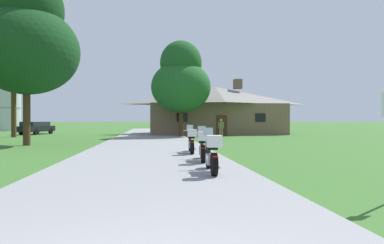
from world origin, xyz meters
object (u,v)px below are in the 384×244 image
Objects in this scene: motorcycle_silver_farthest_in_row at (191,141)px; tree_by_lodge_front at (181,80)px; motorcycle_yellow_second_in_row at (203,146)px; tree_left_far at (14,56)px; tree_left_near at (26,38)px; metal_silo_distant at (8,105)px; parked_black_suv_far_left at (36,127)px; bystander_olive_shirt_near_lodge at (221,127)px; motorcycle_green_nearest_to_camera at (212,154)px.

motorcycle_silver_farthest_in_row is 17.08m from tree_by_lodge_front.
motorcycle_yellow_second_in_row is 0.23× the size of tree_by_lodge_front.
tree_left_near is at bearing -65.10° from tree_left_far.
tree_left_far is (-4.92, 10.59, 0.78)m from tree_left_near.
metal_silo_distant reaches higher than parked_black_suv_far_left.
motorcycle_silver_farthest_in_row is at bearing -43.00° from parked_black_suv_far_left.
motorcycle_yellow_second_in_row is 20.04m from tree_by_lodge_front.
bystander_olive_shirt_near_lodge reaches higher than motorcycle_yellow_second_in_row.
metal_silo_distant is at bearing 126.55° from motorcycle_yellow_second_in_row.
tree_by_lodge_front is at bearing 89.38° from motorcycle_silver_farthest_in_row.
bystander_olive_shirt_near_lodge is 21.08m from parked_black_suv_far_left.
motorcycle_green_nearest_to_camera is 5.89m from motorcycle_silver_farthest_in_row.
motorcycle_green_nearest_to_camera is 0.28× the size of metal_silo_distant.
motorcycle_green_nearest_to_camera is at bearing -88.21° from motorcycle_silver_farthest_in_row.
tree_left_far is at bearing -73.83° from parked_black_suv_far_left.
tree_left_near is 1.45× the size of metal_silo_distant.
motorcycle_green_nearest_to_camera is at bearing 67.65° from bystander_olive_shirt_near_lodge.
parked_black_suv_far_left is (-19.12, 8.87, -0.17)m from bystander_olive_shirt_near_lodge.
parked_black_suv_far_left is (-15.59, 7.10, -4.65)m from tree_by_lodge_front.
motorcycle_silver_farthest_in_row is 0.28× the size of metal_silo_distant.
tree_left_near is 1.00× the size of tree_left_far.
motorcycle_silver_farthest_in_row is 0.19× the size of tree_left_near.
tree_left_far is at bearing 125.09° from motorcycle_green_nearest_to_camera.
motorcycle_green_nearest_to_camera is at bearing -92.44° from tree_by_lodge_front.
motorcycle_silver_farthest_in_row is 13.15m from tree_left_near.
tree_left_near reaches higher than motorcycle_silver_farthest_in_row.
tree_left_far is 9.25m from parked_black_suv_far_left.
tree_left_far reaches higher than tree_by_lodge_front.
parked_black_suv_far_left is (-14.64, 29.36, 0.16)m from motorcycle_green_nearest_to_camera.
tree_left_far is at bearing -66.68° from metal_silo_distant.
motorcycle_green_nearest_to_camera is 32.81m from parked_black_suv_far_left.
motorcycle_silver_farthest_in_row is 0.42× the size of parked_black_suv_far_left.
bystander_olive_shirt_near_lodge reaches higher than motorcycle_silver_farthest_in_row.
metal_silo_distant is (-27.27, 21.72, 2.84)m from bystander_olive_shirt_near_lodge.
parked_black_suv_far_left is at bearing 106.60° from tree_left_near.
motorcycle_yellow_second_in_row is 0.19× the size of tree_left_near.
tree_left_near is (-9.59, 12.41, 6.10)m from motorcycle_green_nearest_to_camera.
motorcycle_green_nearest_to_camera is 0.23× the size of tree_by_lodge_front.
motorcycle_yellow_second_in_row is 1.00× the size of motorcycle_silver_farthest_in_row.
tree_left_near is at bearing 19.86° from bystander_olive_shirt_near_lodge.
tree_by_lodge_front is (0.88, 16.37, 4.80)m from motorcycle_silver_farthest_in_row.
tree_by_lodge_front is (0.95, 22.25, 4.80)m from motorcycle_green_nearest_to_camera.
tree_left_far reaches higher than motorcycle_green_nearest_to_camera.
parked_black_suv_far_left is (-5.05, 16.95, -5.94)m from tree_left_near.
motorcycle_silver_farthest_in_row is at bearing 97.90° from motorcycle_yellow_second_in_row.
metal_silo_distant is at bearing 121.21° from motorcycle_green_nearest_to_camera.
tree_by_lodge_front is 17.75m from parked_black_suv_far_left.
metal_silo_distant is at bearing 113.89° from tree_left_near.
parked_black_suv_far_left is at bearing 119.36° from motorcycle_green_nearest_to_camera.
tree_left_far is (-18.99, 2.51, 6.55)m from bystander_olive_shirt_near_lodge.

